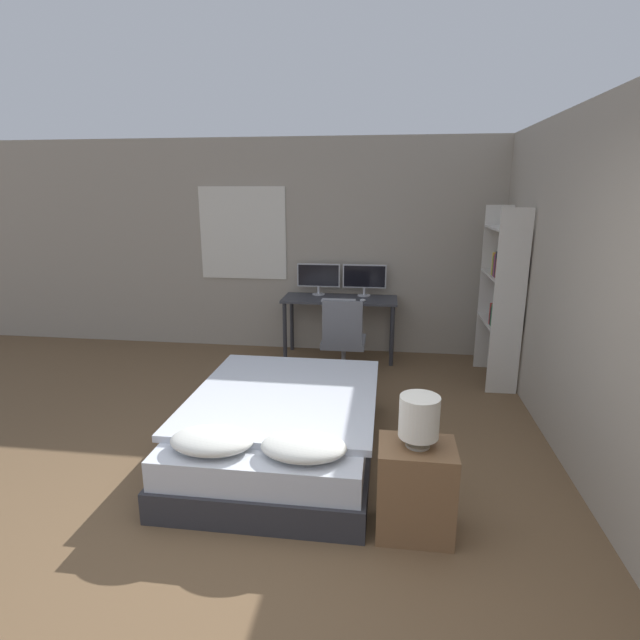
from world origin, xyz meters
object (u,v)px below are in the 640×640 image
at_px(computer_mouse, 363,300).
at_px(bedside_lamp, 419,417).
at_px(bookshelf, 503,288).
at_px(keyboard, 338,300).
at_px(office_chair, 343,347).
at_px(nightstand, 415,489).
at_px(monitor_right, 364,278).
at_px(monitor_left, 319,277).
at_px(bed, 282,426).
at_px(desk, 340,306).

bearing_deg(computer_mouse, bedside_lamp, -80.96).
xyz_separation_m(computer_mouse, bookshelf, (1.50, -0.44, 0.27)).
relative_size(keyboard, office_chair, 0.44).
distance_m(nightstand, computer_mouse, 3.18).
height_order(bedside_lamp, monitor_right, monitor_right).
xyz_separation_m(keyboard, computer_mouse, (0.29, 0.00, 0.01)).
bearing_deg(monitor_left, bedside_lamp, -72.64).
relative_size(nightstand, office_chair, 0.64).
distance_m(bed, office_chair, 1.79).
height_order(monitor_right, office_chair, monitor_right).
height_order(monitor_left, computer_mouse, monitor_left).
xyz_separation_m(monitor_right, computer_mouse, (0.00, -0.35, -0.21)).
distance_m(monitor_left, monitor_right, 0.58).
relative_size(desk, bookshelf, 0.74).
bearing_deg(bedside_lamp, desk, 103.53).
height_order(monitor_right, keyboard, monitor_right).
bearing_deg(bed, nightstand, -39.03).
bearing_deg(nightstand, monitor_left, 107.36).
bearing_deg(monitor_left, bookshelf, -20.72).
relative_size(computer_mouse, office_chair, 0.08).
bearing_deg(desk, bed, -95.06).
xyz_separation_m(bedside_lamp, office_chair, (-0.68, 2.57, -0.41)).
distance_m(bedside_lamp, bookshelf, 2.86).
height_order(computer_mouse, bookshelf, bookshelf).
height_order(nightstand, computer_mouse, computer_mouse).
relative_size(bedside_lamp, keyboard, 0.78).
bearing_deg(keyboard, computer_mouse, 0.00).
bearing_deg(keyboard, bedside_lamp, -75.74).
xyz_separation_m(bed, bookshelf, (2.01, 1.84, 0.82)).
distance_m(desk, monitor_left, 0.48).
distance_m(bedside_lamp, monitor_right, 3.49).
distance_m(monitor_left, bookshelf, 2.23).
bearing_deg(monitor_left, desk, -31.20).
bearing_deg(nightstand, keyboard, 104.26).
bearing_deg(office_chair, monitor_left, 114.63).
distance_m(monitor_left, computer_mouse, 0.71).
bearing_deg(nightstand, monitor_right, 98.21).
bearing_deg(desk, nightstand, -76.47).
distance_m(bedside_lamp, monitor_left, 3.62).
bearing_deg(computer_mouse, monitor_left, 149.22).
relative_size(bed, bookshelf, 1.07).
xyz_separation_m(nightstand, keyboard, (-0.79, 3.10, 0.49)).
distance_m(bed, monitor_left, 2.74).
bearing_deg(bedside_lamp, keyboard, 104.26).
distance_m(computer_mouse, office_chair, 0.70).
height_order(nightstand, office_chair, office_chair).
relative_size(monitor_left, monitor_right, 1.00).
bearing_deg(bed, monitor_left, 91.58).
xyz_separation_m(bedside_lamp, desk, (-0.79, 3.27, -0.11)).
bearing_deg(bedside_lamp, bookshelf, 69.25).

